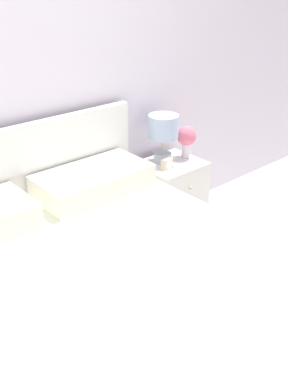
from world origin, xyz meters
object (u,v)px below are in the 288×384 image
(table_lamp, at_px, (163,131))
(alarm_clock, at_px, (167,164))
(bed, at_px, (110,312))
(flower_vase, at_px, (187,138))
(nightstand, at_px, (170,198))

(table_lamp, xyz_separation_m, alarm_clock, (-0.06, -0.11, -0.19))
(bed, relative_size, alarm_clock, 25.30)
(alarm_clock, bearing_deg, flower_vase, 14.27)
(bed, height_order, alarm_clock, bed)
(nightstand, relative_size, flower_vase, 2.39)
(nightstand, distance_m, table_lamp, 0.51)
(nightstand, bearing_deg, bed, -146.96)
(nightstand, height_order, alarm_clock, alarm_clock)
(bed, bearing_deg, alarm_clock, 33.27)
(alarm_clock, bearing_deg, nightstand, 30.45)
(bed, distance_m, alarm_clock, 1.21)
(table_lamp, relative_size, alarm_clock, 4.39)
(flower_vase, bearing_deg, nightstand, -176.57)
(table_lamp, distance_m, flower_vase, 0.21)
(bed, bearing_deg, flower_vase, 29.89)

